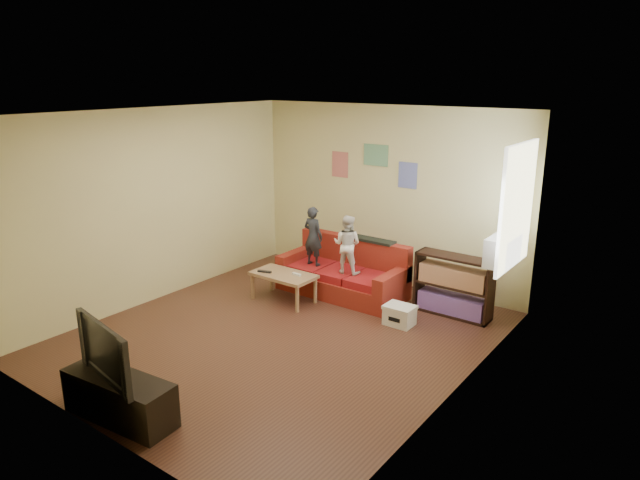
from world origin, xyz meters
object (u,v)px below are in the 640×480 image
Objects in this scene: sofa at (344,275)px; tv_stand at (120,398)px; television at (114,349)px; coffee_table at (283,277)px; child_b at (347,244)px; bookshelf at (453,289)px; child_a at (313,236)px; file_box at (399,315)px.

sofa reaches higher than tv_stand.
coffee_table is at bearing 111.70° from television.
bookshelf is at bearing -177.98° from child_b.
bookshelf is (2.14, 0.97, 0.02)m from coffee_table.
child_a is 0.78m from coffee_table.
child_a reaches higher than tv_stand.
coffee_table is at bearing 30.84° from child_b.
television is at bearing 77.75° from child_b.
television reaches higher than bookshelf.
television is (-1.09, -3.40, 0.58)m from file_box.
file_box is 0.39× the size of television.
child_a is at bearing 93.08° from tv_stand.
bookshelf is (1.62, 0.20, 0.09)m from sofa.
sofa is 2.20× the size of child_b.
coffee_table is at bearing -171.43° from file_box.
child_a is 1.84m from file_box.
tv_stand is (0.63, -3.14, -0.14)m from coffee_table.
tv_stand is (-0.03, -3.76, -0.60)m from child_b.
child_b is 1.31m from file_box.
television is at bearing -88.31° from sofa.
child_a reaches higher than bookshelf.
television is (0.00, 0.00, 0.50)m from tv_stand.
television is (0.12, -3.92, 0.44)m from sofa.
child_a is 3.85m from tv_stand.
bookshelf is at bearing 60.06° from file_box.
coffee_table is at bearing 85.39° from child_a.
child_b is 0.93× the size of coffee_table.
child_b is (0.60, 0.00, -0.02)m from child_a.
tv_stand reaches higher than file_box.
file_box is at bearing 149.86° from child_b.
coffee_table reaches higher than file_box.
sofa is at bearing -158.48° from child_a.
coffee_table is 1.76m from file_box.
child_b reaches higher than bookshelf.
child_b is 0.73× the size of tv_stand.
coffee_table is 0.79× the size of tv_stand.
child_a is (-0.45, -0.16, 0.56)m from sofa.
file_box is (-0.41, -0.71, -0.23)m from bookshelf.
child_b is at bearing 42.59° from coffee_table.
bookshelf reaches higher than file_box.
file_box is at bearing -119.94° from bookshelf.
child_b reaches higher than coffee_table.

